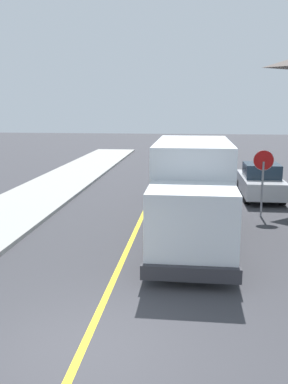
{
  "coord_description": "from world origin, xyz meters",
  "views": [
    {
      "loc": [
        1.89,
        -6.76,
        4.34
      ],
      "look_at": [
        0.29,
        7.55,
        1.4
      ],
      "focal_mm": 39.65,
      "sensor_mm": 36.0,
      "label": 1
    }
  ],
  "objects_px": {
    "parked_car_furthest": "(190,146)",
    "stop_sign": "(263,170)",
    "box_truck": "(192,188)",
    "parked_car_far": "(198,155)",
    "parked_car_near": "(185,183)",
    "parked_car_mid": "(198,166)",
    "parked_van_across": "(261,182)"
  },
  "relations": [
    {
      "from": "box_truck",
      "to": "parked_car_furthest",
      "type": "distance_m",
      "value": 24.68
    },
    {
      "from": "parked_car_mid",
      "to": "parked_van_across",
      "type": "height_order",
      "value": "same"
    },
    {
      "from": "parked_van_across",
      "to": "stop_sign",
      "type": "relative_size",
      "value": 1.66
    },
    {
      "from": "box_truck",
      "to": "parked_car_furthest",
      "type": "xyz_separation_m",
      "value": [
        -0.16,
        24.66,
        -0.97
      ]
    },
    {
      "from": "parked_car_near",
      "to": "stop_sign",
      "type": "bearing_deg",
      "value": -42.04
    },
    {
      "from": "parked_car_near",
      "to": "parked_car_mid",
      "type": "xyz_separation_m",
      "value": [
        0.65,
        5.8,
        0.0
      ]
    },
    {
      "from": "parked_car_near",
      "to": "parked_car_furthest",
      "type": "distance_m",
      "value": 18.48
    },
    {
      "from": "box_truck",
      "to": "parked_van_across",
      "type": "height_order",
      "value": "box_truck"
    },
    {
      "from": "parked_car_near",
      "to": "parked_car_furthest",
      "type": "xyz_separation_m",
      "value": [
        0.15,
        18.48,
        0.0
      ]
    },
    {
      "from": "box_truck",
      "to": "parked_car_mid",
      "type": "bearing_deg",
      "value": 88.35
    },
    {
      "from": "parked_car_far",
      "to": "parked_van_across",
      "type": "height_order",
      "value": "same"
    },
    {
      "from": "parked_car_far",
      "to": "parked_car_furthest",
      "type": "bearing_deg",
      "value": 95.09
    },
    {
      "from": "parked_car_far",
      "to": "stop_sign",
      "type": "relative_size",
      "value": 1.67
    },
    {
      "from": "box_truck",
      "to": "stop_sign",
      "type": "xyz_separation_m",
      "value": [
        2.75,
        3.43,
        0.09
      ]
    },
    {
      "from": "parked_car_far",
      "to": "stop_sign",
      "type": "bearing_deg",
      "value": -80.91
    },
    {
      "from": "parked_car_near",
      "to": "parked_car_far",
      "type": "xyz_separation_m",
      "value": [
        0.76,
        11.57,
        0.0
      ]
    },
    {
      "from": "parked_car_near",
      "to": "parked_van_across",
      "type": "height_order",
      "value": "same"
    },
    {
      "from": "parked_van_across",
      "to": "stop_sign",
      "type": "distance_m",
      "value": 3.73
    },
    {
      "from": "parked_car_furthest",
      "to": "stop_sign",
      "type": "height_order",
      "value": "stop_sign"
    },
    {
      "from": "parked_car_far",
      "to": "parked_car_near",
      "type": "bearing_deg",
      "value": -93.76
    },
    {
      "from": "parked_car_furthest",
      "to": "stop_sign",
      "type": "bearing_deg",
      "value": -82.2
    },
    {
      "from": "parked_car_furthest",
      "to": "parked_car_near",
      "type": "bearing_deg",
      "value": -90.45
    },
    {
      "from": "parked_van_across",
      "to": "stop_sign",
      "type": "bearing_deg",
      "value": -98.04
    },
    {
      "from": "parked_car_furthest",
      "to": "box_truck",
      "type": "bearing_deg",
      "value": -89.63
    },
    {
      "from": "parked_car_near",
      "to": "parked_car_mid",
      "type": "distance_m",
      "value": 5.83
    },
    {
      "from": "parked_car_furthest",
      "to": "stop_sign",
      "type": "relative_size",
      "value": 1.66
    },
    {
      "from": "stop_sign",
      "to": "parked_car_far",
      "type": "bearing_deg",
      "value": 99.09
    },
    {
      "from": "parked_car_near",
      "to": "parked_car_far",
      "type": "distance_m",
      "value": 11.59
    },
    {
      "from": "parked_car_mid",
      "to": "parked_car_far",
      "type": "xyz_separation_m",
      "value": [
        0.11,
        5.77,
        0.0
      ]
    },
    {
      "from": "parked_car_mid",
      "to": "parked_car_far",
      "type": "height_order",
      "value": "same"
    },
    {
      "from": "box_truck",
      "to": "parked_car_far",
      "type": "bearing_deg",
      "value": 88.52
    },
    {
      "from": "parked_car_mid",
      "to": "parked_car_near",
      "type": "bearing_deg",
      "value": -96.39
    }
  ]
}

